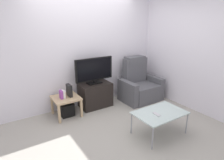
# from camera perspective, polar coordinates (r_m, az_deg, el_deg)

# --- Properties ---
(ground_plane) EXTENTS (6.40, 6.40, 0.00)m
(ground_plane) POSITION_cam_1_polar(r_m,az_deg,el_deg) (4.06, 0.13, -12.04)
(ground_plane) COLOR #9E998E
(wall_back) EXTENTS (6.40, 0.06, 2.60)m
(wall_back) POSITION_cam_1_polar(r_m,az_deg,el_deg) (4.57, -7.65, 8.59)
(wall_back) COLOR silver
(wall_back) RESTS_ON ground
(wall_side) EXTENTS (0.06, 4.48, 2.60)m
(wall_side) POSITION_cam_1_polar(r_m,az_deg,el_deg) (4.86, 19.32, 8.31)
(wall_side) COLOR silver
(wall_side) RESTS_ON ground
(tv_stand) EXTENTS (0.72, 0.46, 0.56)m
(tv_stand) POSITION_cam_1_polar(r_m,az_deg,el_deg) (4.62, -4.90, -4.34)
(tv_stand) COLOR black
(tv_stand) RESTS_ON ground
(television) EXTENTS (0.91, 0.20, 0.60)m
(television) POSITION_cam_1_polar(r_m,az_deg,el_deg) (4.44, -5.22, 2.89)
(television) COLOR black
(television) RESTS_ON tv_stand
(recliner_armchair) EXTENTS (0.98, 0.78, 1.08)m
(recliner_armchair) POSITION_cam_1_polar(r_m,az_deg,el_deg) (5.01, 7.98, -1.53)
(recliner_armchair) COLOR #515156
(recliner_armchair) RESTS_ON ground
(side_table) EXTENTS (0.54, 0.54, 0.42)m
(side_table) POSITION_cam_1_polar(r_m,az_deg,el_deg) (4.26, -13.29, -5.70)
(side_table) COLOR tan
(side_table) RESTS_ON ground
(subwoofer_box) EXTENTS (0.27, 0.27, 0.27)m
(subwoofer_box) POSITION_cam_1_polar(r_m,az_deg,el_deg) (4.35, -13.08, -8.35)
(subwoofer_box) COLOR black
(subwoofer_box) RESTS_ON ground
(book_leftmost) EXTENTS (0.05, 0.13, 0.18)m
(book_leftmost) POSITION_cam_1_polar(r_m,az_deg,el_deg) (4.16, -14.64, -4.14)
(book_leftmost) COLOR purple
(book_leftmost) RESTS_ON side_table
(book_middle) EXTENTS (0.04, 0.12, 0.17)m
(book_middle) POSITION_cam_1_polar(r_m,az_deg,el_deg) (4.17, -13.99, -4.04)
(book_middle) COLOR white
(book_middle) RESTS_ON side_table
(game_console) EXTENTS (0.07, 0.20, 0.26)m
(game_console) POSITION_cam_1_polar(r_m,az_deg,el_deg) (4.23, -12.38, -3.01)
(game_console) COLOR black
(game_console) RESTS_ON side_table
(coffee_table) EXTENTS (0.90, 0.60, 0.43)m
(coffee_table) POSITION_cam_1_polar(r_m,az_deg,el_deg) (3.61, 13.83, -9.53)
(coffee_table) COLOR #B2C6C1
(coffee_table) RESTS_ON ground
(cell_phone) EXTENTS (0.08, 0.15, 0.01)m
(cell_phone) POSITION_cam_1_polar(r_m,az_deg,el_deg) (3.50, 12.92, -9.73)
(cell_phone) COLOR #B7B7BC
(cell_phone) RESTS_ON coffee_table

